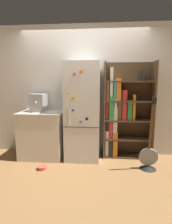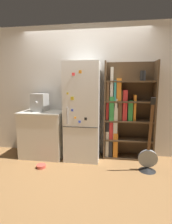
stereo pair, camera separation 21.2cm
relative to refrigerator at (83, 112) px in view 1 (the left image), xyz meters
The scene contains 8 objects.
ground_plane 0.93m from the refrigerator, 89.98° to the right, with size 16.00×16.00×0.00m, color olive.
wall_back 0.49m from the refrigerator, 89.99° to the left, with size 8.00×0.05×2.60m.
refrigerator is the anchor object (origin of this frame).
bookshelf 0.77m from the refrigerator, 11.85° to the left, with size 0.94×0.32×1.86m.
kitchen_counter 0.93m from the refrigerator, behind, with size 0.84×0.61×0.91m.
espresso_machine 0.89m from the refrigerator, behind, with size 0.27×0.37×0.35m.
guitar 1.43m from the refrigerator, 18.34° to the right, with size 0.31×0.29×1.24m.
pet_bowl 1.22m from the refrigerator, 140.17° to the right, with size 0.17×0.17×0.05m.
Camera 1 is at (0.34, -3.11, 1.44)m, focal length 28.00 mm.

